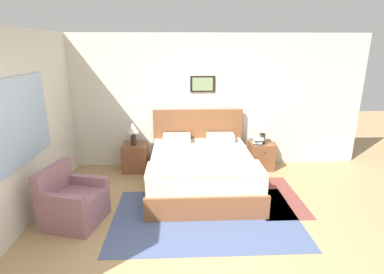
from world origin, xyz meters
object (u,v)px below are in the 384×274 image
at_px(bed, 201,170).
at_px(nightstand_by_door, 261,155).
at_px(table_lamp_by_door, 263,128).
at_px(nightstand_near_window, 135,157).
at_px(table_lamp_near_window, 133,130).
at_px(armchair, 72,203).

bearing_deg(bed, nightstand_by_door, 32.92).
bearing_deg(table_lamp_by_door, nightstand_near_window, 179.35).
bearing_deg(table_lamp_near_window, armchair, -108.69).
relative_size(nightstand_near_window, table_lamp_near_window, 1.21).
xyz_separation_m(nightstand_near_window, table_lamp_by_door, (2.50, -0.03, 0.57)).
height_order(bed, nightstand_by_door, bed).
distance_m(bed, armchair, 2.11).
relative_size(nightstand_near_window, table_lamp_by_door, 1.21).
xyz_separation_m(armchair, nightstand_by_door, (3.11, 1.81, -0.02)).
relative_size(bed, nightstand_by_door, 3.98).
bearing_deg(bed, nightstand_near_window, 147.08).
height_order(armchair, table_lamp_by_door, table_lamp_by_door).
distance_m(nightstand_by_door, table_lamp_near_window, 2.57).
bearing_deg(armchair, table_lamp_near_window, 175.99).
xyz_separation_m(table_lamp_near_window, table_lamp_by_door, (2.50, 0.00, 0.00)).
bearing_deg(bed, armchair, -151.62).
xyz_separation_m(bed, nightstand_near_window, (-1.25, 0.81, -0.05)).
height_order(nightstand_near_window, table_lamp_near_window, table_lamp_near_window).
bearing_deg(nightstand_near_window, table_lamp_by_door, -0.65).
bearing_deg(nightstand_by_door, table_lamp_by_door, -90.64).
distance_m(bed, nightstand_near_window, 1.49).
xyz_separation_m(nightstand_by_door, table_lamp_by_door, (-0.00, -0.03, 0.57)).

